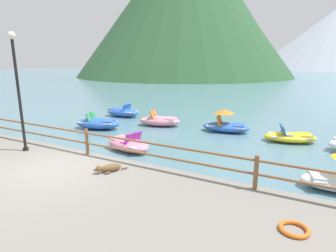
{
  "coord_description": "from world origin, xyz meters",
  "views": [
    {
      "loc": [
        7.09,
        -5.56,
        3.78
      ],
      "look_at": [
        1.49,
        5.0,
        0.9
      ],
      "focal_mm": 29.62,
      "sensor_mm": 36.0,
      "label": 1
    }
  ],
  "objects_px": {
    "life_ring": "(294,229)",
    "pedal_boat_6": "(290,137)",
    "dog_resting": "(109,168)",
    "pedal_boat_0": "(122,112)",
    "pedal_boat_5": "(128,144)",
    "lamp_post": "(17,82)",
    "pedal_boat_2": "(160,121)",
    "pedal_boat_7": "(226,125)",
    "pedal_boat_4": "(98,123)"
  },
  "relations": [
    {
      "from": "pedal_boat_7",
      "to": "lamp_post",
      "type": "bearing_deg",
      "value": -125.1
    },
    {
      "from": "pedal_boat_0",
      "to": "pedal_boat_7",
      "type": "distance_m",
      "value": 7.42
    },
    {
      "from": "lamp_post",
      "to": "pedal_boat_6",
      "type": "relative_size",
      "value": 1.68
    },
    {
      "from": "life_ring",
      "to": "pedal_boat_7",
      "type": "height_order",
      "value": "pedal_boat_7"
    },
    {
      "from": "pedal_boat_5",
      "to": "pedal_boat_6",
      "type": "xyz_separation_m",
      "value": [
        6.01,
        4.58,
        -0.04
      ]
    },
    {
      "from": "pedal_boat_0",
      "to": "pedal_boat_6",
      "type": "distance_m",
      "value": 10.67
    },
    {
      "from": "dog_resting",
      "to": "pedal_boat_7",
      "type": "distance_m",
      "value": 8.08
    },
    {
      "from": "pedal_boat_0",
      "to": "pedal_boat_2",
      "type": "xyz_separation_m",
      "value": [
        3.58,
        -1.17,
        -0.01
      ]
    },
    {
      "from": "lamp_post",
      "to": "pedal_boat_5",
      "type": "height_order",
      "value": "lamp_post"
    },
    {
      "from": "lamp_post",
      "to": "pedal_boat_2",
      "type": "relative_size",
      "value": 1.65
    },
    {
      "from": "pedal_boat_2",
      "to": "pedal_boat_0",
      "type": "bearing_deg",
      "value": 161.86
    },
    {
      "from": "pedal_boat_4",
      "to": "pedal_boat_7",
      "type": "bearing_deg",
      "value": 22.38
    },
    {
      "from": "life_ring",
      "to": "pedal_boat_4",
      "type": "xyz_separation_m",
      "value": [
        -10.46,
        5.92,
        -0.13
      ]
    },
    {
      "from": "lamp_post",
      "to": "life_ring",
      "type": "height_order",
      "value": "lamp_post"
    },
    {
      "from": "pedal_boat_5",
      "to": "pedal_boat_7",
      "type": "relative_size",
      "value": 0.93
    },
    {
      "from": "dog_resting",
      "to": "pedal_boat_7",
      "type": "relative_size",
      "value": 0.35
    },
    {
      "from": "pedal_boat_2",
      "to": "pedal_boat_5",
      "type": "relative_size",
      "value": 1.09
    },
    {
      "from": "pedal_boat_4",
      "to": "pedal_boat_0",
      "type": "bearing_deg",
      "value": 104.3
    },
    {
      "from": "lamp_post",
      "to": "pedal_boat_4",
      "type": "bearing_deg",
      "value": 101.26
    },
    {
      "from": "life_ring",
      "to": "pedal_boat_6",
      "type": "distance_m",
      "value": 8.22
    },
    {
      "from": "pedal_boat_0",
      "to": "pedal_boat_6",
      "type": "xyz_separation_m",
      "value": [
        10.61,
        -1.14,
        -0.07
      ]
    },
    {
      "from": "dog_resting",
      "to": "pedal_boat_6",
      "type": "xyz_separation_m",
      "value": [
        4.57,
        7.54,
        -0.28
      ]
    },
    {
      "from": "life_ring",
      "to": "pedal_boat_5",
      "type": "relative_size",
      "value": 0.25
    },
    {
      "from": "pedal_boat_5",
      "to": "pedal_boat_7",
      "type": "xyz_separation_m",
      "value": [
        2.79,
        5.0,
        0.1
      ]
    },
    {
      "from": "pedal_boat_0",
      "to": "pedal_boat_7",
      "type": "xyz_separation_m",
      "value": [
        7.39,
        -0.72,
        0.07
      ]
    },
    {
      "from": "pedal_boat_4",
      "to": "pedal_boat_6",
      "type": "bearing_deg",
      "value": 13.09
    },
    {
      "from": "lamp_post",
      "to": "pedal_boat_0",
      "type": "bearing_deg",
      "value": 102.48
    },
    {
      "from": "lamp_post",
      "to": "pedal_boat_5",
      "type": "xyz_separation_m",
      "value": [
        2.71,
        2.82,
        -2.71
      ]
    },
    {
      "from": "life_ring",
      "to": "pedal_boat_7",
      "type": "relative_size",
      "value": 0.23
    },
    {
      "from": "pedal_boat_5",
      "to": "pedal_boat_4",
      "type": "bearing_deg",
      "value": 148.14
    },
    {
      "from": "dog_resting",
      "to": "life_ring",
      "type": "xyz_separation_m",
      "value": [
        5.28,
        -0.64,
        -0.08
      ]
    },
    {
      "from": "life_ring",
      "to": "pedal_boat_2",
      "type": "xyz_separation_m",
      "value": [
        -7.75,
        8.15,
        -0.14
      ]
    },
    {
      "from": "lamp_post",
      "to": "dog_resting",
      "type": "bearing_deg",
      "value": -1.92
    },
    {
      "from": "dog_resting",
      "to": "life_ring",
      "type": "relative_size",
      "value": 1.49
    },
    {
      "from": "life_ring",
      "to": "pedal_boat_0",
      "type": "xyz_separation_m",
      "value": [
        -11.33,
        9.33,
        -0.14
      ]
    },
    {
      "from": "life_ring",
      "to": "pedal_boat_6",
      "type": "height_order",
      "value": "pedal_boat_6"
    },
    {
      "from": "lamp_post",
      "to": "pedal_boat_5",
      "type": "bearing_deg",
      "value": 46.14
    },
    {
      "from": "pedal_boat_2",
      "to": "pedal_boat_4",
      "type": "bearing_deg",
      "value": -140.56
    },
    {
      "from": "pedal_boat_4",
      "to": "pedal_boat_5",
      "type": "bearing_deg",
      "value": -31.86
    },
    {
      "from": "pedal_boat_7",
      "to": "pedal_boat_5",
      "type": "bearing_deg",
      "value": -119.13
    },
    {
      "from": "pedal_boat_4",
      "to": "pedal_boat_7",
      "type": "distance_m",
      "value": 7.05
    },
    {
      "from": "dog_resting",
      "to": "pedal_boat_2",
      "type": "relative_size",
      "value": 0.34
    },
    {
      "from": "pedal_boat_2",
      "to": "pedal_boat_6",
      "type": "bearing_deg",
      "value": 0.28
    },
    {
      "from": "lamp_post",
      "to": "pedal_boat_6",
      "type": "distance_m",
      "value": 11.77
    },
    {
      "from": "pedal_boat_6",
      "to": "pedal_boat_7",
      "type": "height_order",
      "value": "pedal_boat_7"
    },
    {
      "from": "pedal_boat_5",
      "to": "pedal_boat_7",
      "type": "bearing_deg",
      "value": 60.87
    },
    {
      "from": "life_ring",
      "to": "pedal_boat_2",
      "type": "bearing_deg",
      "value": 133.54
    },
    {
      "from": "pedal_boat_6",
      "to": "dog_resting",
      "type": "bearing_deg",
      "value": -121.21
    },
    {
      "from": "dog_resting",
      "to": "pedal_boat_0",
      "type": "distance_m",
      "value": 10.58
    },
    {
      "from": "pedal_boat_0",
      "to": "pedal_boat_5",
      "type": "xyz_separation_m",
      "value": [
        4.6,
        -5.72,
        -0.03
      ]
    }
  ]
}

